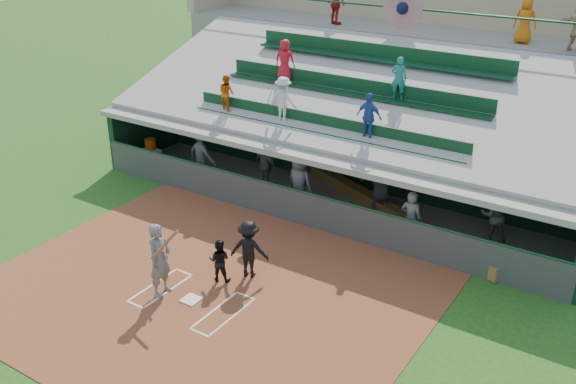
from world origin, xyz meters
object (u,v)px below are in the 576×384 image
Objects in this scene: home_plate at (191,300)px; water_cooler at (150,144)px; batter_at_plate at (160,260)px; catcher at (219,260)px; white_table at (151,158)px.

water_cooler reaches higher than home_plate.
batter_at_plate is 1.67× the size of catcher.
home_plate is 0.60× the size of white_table.
batter_at_plate is at bearing -44.39° from water_cooler.
home_plate is at bearing 9.89° from batter_at_plate.
catcher is 1.63× the size of white_table.
batter_at_plate is (-0.80, -0.14, 0.97)m from home_plate.
water_cooler is (-6.29, 6.16, -0.13)m from batter_at_plate.
batter_at_plate is 1.58m from catcher.
catcher is 8.63m from water_cooler.
home_plate is 1.28m from catcher.
batter_at_plate is 4.85× the size of water_cooler.
batter_at_plate is 8.81m from water_cooler.
white_table is at bearing -76.83° from water_cooler.
water_cooler is (-7.09, 6.02, 0.84)m from home_plate.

